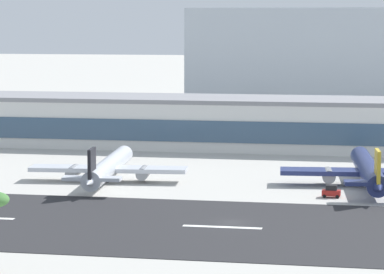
{
  "coord_description": "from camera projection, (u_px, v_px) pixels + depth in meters",
  "views": [
    {
      "loc": [
        20.05,
        -143.93,
        30.88
      ],
      "look_at": [
        -13.74,
        41.77,
        7.97
      ],
      "focal_mm": 90.33,
      "sensor_mm": 36.0,
      "label": 1
    }
  ],
  "objects": [
    {
      "name": "runway_centreline_dash_4",
      "position": [
        222.0,
        227.0,
        144.45
      ],
      "size": [
        12.0,
        1.2,
        0.01
      ],
      "primitive_type": "cube",
      "color": "white",
      "rests_on": "runway_strip"
    },
    {
      "name": "terminal_building",
      "position": [
        264.0,
        123.0,
        233.15
      ],
      "size": [
        166.85,
        22.14,
        12.24
      ],
      "color": "silver",
      "rests_on": "ground_plane"
    },
    {
      "name": "ground_plane",
      "position": [
        231.0,
        223.0,
        147.86
      ],
      "size": [
        1400.0,
        1400.0,
        0.0
      ],
      "primitive_type": "plane",
      "color": "#B2AFA8"
    },
    {
      "name": "airliner_gold_tail_gate_1",
      "position": [
        369.0,
        171.0,
        179.7
      ],
      "size": [
        33.22,
        43.26,
        9.04
      ],
      "rotation": [
        0.0,
        0.0,
        1.66
      ],
      "color": "navy",
      "rests_on": "ground_plane"
    },
    {
      "name": "airliner_black_tail_gate_0",
      "position": [
        108.0,
        168.0,
        184.7
      ],
      "size": [
        30.66,
        40.68,
        8.49
      ],
      "rotation": [
        0.0,
        0.0,
        1.65
      ],
      "color": "silver",
      "rests_on": "ground_plane"
    },
    {
      "name": "distant_hotel_block",
      "position": [
        345.0,
        59.0,
        331.68
      ],
      "size": [
        107.79,
        25.33,
        34.99
      ],
      "primitive_type": "cube",
      "color": "#A8B2BC",
      "rests_on": "ground_plane"
    },
    {
      "name": "runway_strip",
      "position": [
        228.0,
        227.0,
        144.31
      ],
      "size": [
        800.0,
        41.26,
        0.08
      ],
      "primitive_type": "cube",
      "color": "#262628",
      "rests_on": "ground_plane"
    },
    {
      "name": "service_baggage_tug_1",
      "position": [
        331.0,
        191.0,
        168.91
      ],
      "size": [
        3.28,
        2.03,
        2.2
      ],
      "rotation": [
        0.0,
        0.0,
        6.23
      ],
      "color": "#B2231E",
      "rests_on": "ground_plane"
    }
  ]
}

